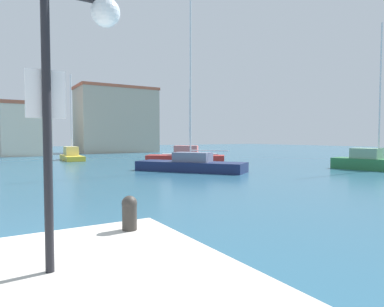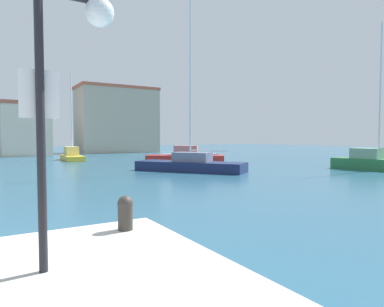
% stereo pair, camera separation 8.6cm
% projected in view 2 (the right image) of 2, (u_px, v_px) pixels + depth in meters
% --- Properties ---
extents(water, '(160.00, 160.00, 0.00)m').
position_uv_depth(water, '(178.00, 166.00, 31.40)').
color(water, '#285670').
rests_on(water, ground).
extents(lamppost, '(1.76, 0.36, 4.35)m').
position_uv_depth(lamppost, '(39.00, 27.00, 3.84)').
color(lamppost, black).
rests_on(lamppost, pier_quay).
extents(mooring_bollard, '(0.26, 0.26, 0.59)m').
position_uv_depth(mooring_bollard, '(125.00, 211.00, 5.76)').
color(mooring_bollard, '#38332D').
rests_on(mooring_bollard, pier_quay).
extents(sailboat_green_inner_mooring, '(3.65, 7.20, 11.78)m').
position_uv_depth(sailboat_green_inner_mooring, '(376.00, 162.00, 27.42)').
color(sailboat_green_inner_mooring, '#28703D').
rests_on(sailboat_green_inner_mooring, water).
extents(motorboat_red_far_right, '(7.48, 6.39, 1.86)m').
position_uv_depth(motorboat_red_far_right, '(186.00, 158.00, 33.65)').
color(motorboat_red_far_right, '#B22823').
rests_on(motorboat_red_far_right, water).
extents(sailboat_grey_behind_lamppost, '(7.29, 5.04, 8.79)m').
position_uv_depth(sailboat_grey_behind_lamppost, '(189.00, 154.00, 43.49)').
color(sailboat_grey_behind_lamppost, gray).
rests_on(sailboat_grey_behind_lamppost, water).
extents(sailboat_navy_outer_mooring, '(7.05, 8.51, 14.53)m').
position_uv_depth(sailboat_navy_outer_mooring, '(191.00, 164.00, 26.55)').
color(sailboat_navy_outer_mooring, '#19234C').
rests_on(sailboat_navy_outer_mooring, water).
extents(sailboat_yellow_distant_east, '(2.27, 6.10, 9.96)m').
position_uv_depth(sailboat_yellow_distant_east, '(72.00, 155.00, 39.65)').
color(sailboat_yellow_distant_east, gold).
rests_on(sailboat_yellow_distant_east, water).
extents(harbor_office, '(6.54, 8.71, 7.74)m').
position_uv_depth(harbor_office, '(25.00, 129.00, 50.21)').
color(harbor_office, beige).
rests_on(harbor_office, ground).
extents(warehouse_block, '(13.66, 7.73, 11.54)m').
position_uv_depth(warehouse_block, '(117.00, 120.00, 60.28)').
color(warehouse_block, '#B2A893').
rests_on(warehouse_block, ground).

